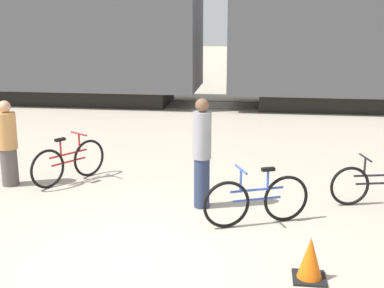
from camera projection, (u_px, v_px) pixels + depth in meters
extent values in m
plane|color=#B2A893|center=(133.00, 259.00, 7.02)|extent=(80.00, 80.00, 0.00)
cube|color=black|center=(21.00, 93.00, 18.92)|extent=(10.64, 2.23, 0.55)
cube|color=#4C4C51|center=(17.00, 42.00, 18.48)|extent=(12.67, 2.97, 3.01)
cube|color=#4C4238|center=(211.00, 109.00, 17.43)|extent=(38.39, 0.07, 0.01)
cube|color=#4C4238|center=(215.00, 101.00, 18.81)|extent=(38.39, 0.07, 0.01)
torus|color=black|center=(227.00, 205.00, 7.93)|extent=(0.69, 0.33, 0.73)
torus|color=black|center=(286.00, 198.00, 8.18)|extent=(0.69, 0.33, 0.73)
cylinder|color=#3351B7|center=(257.00, 190.00, 8.01)|extent=(0.79, 0.37, 0.04)
cylinder|color=#3351B7|center=(257.00, 199.00, 8.05)|extent=(0.72, 0.34, 0.04)
cylinder|color=#3351B7|center=(268.00, 179.00, 8.02)|extent=(0.04, 0.04, 0.31)
cube|color=black|center=(268.00, 169.00, 7.98)|extent=(0.22, 0.15, 0.05)
cylinder|color=#3351B7|center=(241.00, 180.00, 7.90)|extent=(0.04, 0.04, 0.34)
cylinder|color=#3351B7|center=(241.00, 169.00, 7.86)|extent=(0.21, 0.44, 0.03)
torus|color=black|center=(350.00, 186.00, 8.85)|extent=(0.67, 0.20, 0.67)
cylinder|color=black|center=(381.00, 175.00, 8.86)|extent=(0.89, 0.24, 0.04)
cylinder|color=black|center=(380.00, 183.00, 8.89)|extent=(0.81, 0.22, 0.04)
cylinder|color=black|center=(365.00, 167.00, 8.79)|extent=(0.04, 0.04, 0.31)
cylinder|color=black|center=(366.00, 158.00, 8.75)|extent=(0.14, 0.46, 0.03)
torus|color=black|center=(89.00, 158.00, 10.39)|extent=(0.44, 0.64, 0.73)
torus|color=black|center=(48.00, 169.00, 9.69)|extent=(0.44, 0.64, 0.73)
cylinder|color=#A31E23|center=(68.00, 154.00, 10.00)|extent=(0.49, 0.72, 0.04)
cylinder|color=#A31E23|center=(69.00, 162.00, 10.03)|extent=(0.44, 0.66, 0.04)
cylinder|color=#A31E23|center=(61.00, 148.00, 9.84)|extent=(0.04, 0.04, 0.30)
cube|color=black|center=(60.00, 140.00, 9.80)|extent=(0.18, 0.21, 0.05)
cylinder|color=#A31E23|center=(79.00, 142.00, 10.15)|extent=(0.04, 0.04, 0.34)
cylinder|color=#A31E23|center=(79.00, 134.00, 10.11)|extent=(0.40, 0.28, 0.03)
cylinder|color=#283351|center=(202.00, 183.00, 8.76)|extent=(0.26, 0.26, 0.84)
cylinder|color=gray|center=(202.00, 135.00, 8.56)|extent=(0.30, 0.30, 0.76)
sphere|color=brown|center=(202.00, 105.00, 8.44)|extent=(0.22, 0.22, 0.22)
cylinder|color=#514C47|center=(10.00, 167.00, 9.87)|extent=(0.31, 0.31, 0.70)
cylinder|color=tan|center=(6.00, 131.00, 9.70)|extent=(0.36, 0.36, 0.67)
sphere|color=tan|center=(4.00, 107.00, 9.59)|extent=(0.22, 0.22, 0.22)
cube|color=black|center=(309.00, 278.00, 6.49)|extent=(0.40, 0.40, 0.03)
cone|color=orange|center=(310.00, 258.00, 6.43)|extent=(0.32, 0.32, 0.55)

